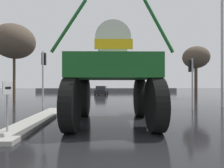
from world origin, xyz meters
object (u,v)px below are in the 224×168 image
lane_arrow_sign (7,97)px  traffic_signal_near_left (44,67)px  sedan_ahead (101,91)px  traffic_signal_far_left (67,78)px  traffic_signal_near_right (191,72)px  traffic_signal_far_right (79,78)px  bare_tree_left (14,42)px  streetlight_near_right (224,41)px  bare_tree_right (196,58)px  oversize_sprayer (113,75)px

lane_arrow_sign → traffic_signal_near_left: (-0.82, 6.24, 1.64)m
sedan_ahead → traffic_signal_far_left: size_ratio=1.15×
traffic_signal_near_right → traffic_signal_far_right: (-10.08, 14.04, 0.02)m
traffic_signal_near_right → bare_tree_left: 17.80m
sedan_ahead → traffic_signal_near_right: size_ratio=1.18×
streetlight_near_right → traffic_signal_far_left: bearing=138.9°
traffic_signal_far_left → streetlight_near_right: bearing=-41.1°
lane_arrow_sign → bare_tree_right: size_ratio=0.26×
lane_arrow_sign → bare_tree_right: 22.20m
oversize_sprayer → streetlight_near_right: streetlight_near_right is taller
traffic_signal_far_right → bare_tree_left: 9.92m
lane_arrow_sign → bare_tree_left: (-6.24, 13.20, 5.03)m
oversize_sprayer → traffic_signal_near_left: (-4.61, 4.27, 0.74)m
lane_arrow_sign → bare_tree_left: bare_tree_left is taller
sedan_ahead → traffic_signal_near_right: 18.75m
traffic_signal_far_left → traffic_signal_near_left: bearing=-85.0°
traffic_signal_near_right → traffic_signal_far_left: 18.33m
oversize_sprayer → bare_tree_right: bearing=-37.4°
traffic_signal_near_left → traffic_signal_far_left: bearing=95.0°
traffic_signal_near_right → bare_tree_left: size_ratio=0.44×
oversize_sprayer → sedan_ahead: bearing=4.0°
traffic_signal_near_right → traffic_signal_far_left: size_ratio=0.98×
lane_arrow_sign → traffic_signal_far_right: (-0.36, 20.28, 1.33)m
bare_tree_left → traffic_signal_far_right: bearing=50.3°
streetlight_near_right → bare_tree_left: 20.04m
traffic_signal_far_left → bare_tree_left: bare_tree_left is taller
streetlight_near_right → bare_tree_left: bearing=162.7°
traffic_signal_far_right → lane_arrow_sign: bearing=-89.0°
lane_arrow_sign → sedan_ahead: lane_arrow_sign is taller
traffic_signal_far_right → oversize_sprayer: bearing=-77.3°
lane_arrow_sign → traffic_signal_far_right: size_ratio=0.47×
sedan_ahead → traffic_signal_near_left: traffic_signal_near_left is taller
bare_tree_left → traffic_signal_far_left: bearing=59.5°
lane_arrow_sign → oversize_sprayer: bearing=27.4°
traffic_signal_near_left → bare_tree_right: 18.72m
traffic_signal_near_right → bare_tree_left: (-15.96, 6.95, 3.71)m
bare_tree_left → bare_tree_right: bearing=6.9°
sedan_ahead → bare_tree_left: bare_tree_left is taller
traffic_signal_far_left → bare_tree_right: bare_tree_right is taller
sedan_ahead → bare_tree_right: 15.13m
traffic_signal_near_left → oversize_sprayer: bearing=-42.9°
traffic_signal_far_left → traffic_signal_far_right: bearing=0.0°
traffic_signal_near_left → bare_tree_left: bare_tree_left is taller
traffic_signal_far_right → streetlight_near_right: streetlight_near_right is taller
lane_arrow_sign → streetlight_near_right: bearing=29.4°
lane_arrow_sign → oversize_sprayer: oversize_sprayer is taller
traffic_signal_far_right → streetlight_near_right: bearing=-44.6°
oversize_sprayer → streetlight_near_right: size_ratio=0.60×
oversize_sprayer → traffic_signal_near_right: oversize_sprayer is taller
traffic_signal_far_left → bare_tree_right: bearing=-14.7°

